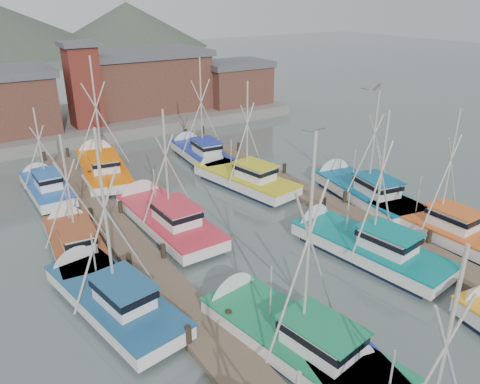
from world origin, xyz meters
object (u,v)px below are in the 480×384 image
lookout_tower (83,84)px  boat_8 (164,217)px  boat_12 (102,167)px  boat_4 (288,335)px

lookout_tower → boat_8: size_ratio=0.81×
lookout_tower → boat_12: boat_12 is taller
lookout_tower → boat_4: (-2.38, -37.22, -4.86)m
boat_12 → boat_8: bearing=-78.7°
lookout_tower → boat_8: bearing=-95.0°
boat_8 → boat_12: (-0.38, 11.72, 0.01)m
boat_4 → boat_8: (0.31, 13.39, -0.01)m
boat_4 → boat_12: boat_12 is taller
boat_4 → boat_12: size_ratio=0.99×
lookout_tower → boat_8: lookout_tower is taller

